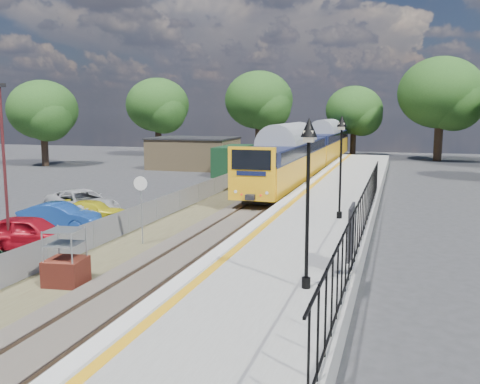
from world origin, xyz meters
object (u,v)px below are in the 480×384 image
at_px(train, 311,148).
at_px(carpark_lamp, 4,158).
at_px(car_red, 30,233).
at_px(car_blue, 60,216).
at_px(brick_plinth, 66,259).
at_px(victorian_lamp_south, 308,164).
at_px(victorian_lamp_north, 341,143).
at_px(speed_sign, 141,198).
at_px(car_yellow, 95,211).
at_px(car_white, 82,203).

xyz_separation_m(train, carpark_lamp, (-7.12, -31.26, 1.52)).
height_order(car_red, car_blue, car_red).
relative_size(brick_plinth, carpark_lamp, 0.28).
distance_m(car_red, car_blue, 3.90).
bearing_deg(victorian_lamp_south, victorian_lamp_north, 91.15).
distance_m(speed_sign, car_red, 4.73).
bearing_deg(car_blue, brick_plinth, -149.76).
height_order(victorian_lamp_south, carpark_lamp, carpark_lamp).
bearing_deg(car_red, brick_plinth, -141.69).
relative_size(victorian_lamp_north, car_blue, 1.17).
bearing_deg(carpark_lamp, car_yellow, 91.65).
height_order(brick_plinth, car_white, brick_plinth).
relative_size(victorian_lamp_north, speed_sign, 1.55).
height_order(car_blue, car_white, car_white).
bearing_deg(speed_sign, car_red, -158.51).
bearing_deg(car_white, car_yellow, -98.63).
xyz_separation_m(speed_sign, car_blue, (-5.26, 1.69, -1.39)).
bearing_deg(victorian_lamp_north, train, 102.09).
xyz_separation_m(speed_sign, car_red, (-4.06, -2.03, -1.32)).
bearing_deg(victorian_lamp_north, victorian_lamp_south, -88.85).
distance_m(victorian_lamp_south, car_blue, 15.94).
bearing_deg(carpark_lamp, victorian_lamp_south, -15.42).
bearing_deg(carpark_lamp, train, 77.17).
xyz_separation_m(train, speed_sign, (-2.60, -28.54, -0.30)).
relative_size(brick_plinth, car_yellow, 0.52).
height_order(speed_sign, car_yellow, speed_sign).
distance_m(victorian_lamp_north, car_red, 13.78).
relative_size(victorian_lamp_north, carpark_lamp, 0.68).
relative_size(speed_sign, car_blue, 0.76).
bearing_deg(carpark_lamp, brick_plinth, -31.84).
relative_size(train, car_blue, 10.42).
bearing_deg(victorian_lamp_south, speed_sign, 142.57).
bearing_deg(car_yellow, victorian_lamp_north, -100.22).
distance_m(speed_sign, car_blue, 5.70).
distance_m(victorian_lamp_north, train, 25.38).
xyz_separation_m(victorian_lamp_south, brick_plinth, (-8.00, 0.61, -3.38)).
bearing_deg(victorian_lamp_south, car_red, 161.06).
relative_size(victorian_lamp_south, car_white, 0.90).
bearing_deg(car_white, carpark_lamp, -139.71).
relative_size(car_red, car_white, 0.83).
bearing_deg(victorian_lamp_north, car_yellow, 179.59).
bearing_deg(car_yellow, car_white, 42.98).
xyz_separation_m(victorian_lamp_south, car_red, (-12.16, 4.17, -3.58)).
relative_size(brick_plinth, car_red, 0.45).
distance_m(victorian_lamp_south, speed_sign, 10.44).
bearing_deg(brick_plinth, train, 85.81).
relative_size(victorian_lamp_north, car_white, 0.90).
xyz_separation_m(train, car_red, (-6.66, -30.57, -1.62)).
bearing_deg(car_yellow, car_red, 176.46).
distance_m(brick_plinth, car_yellow, 10.64).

